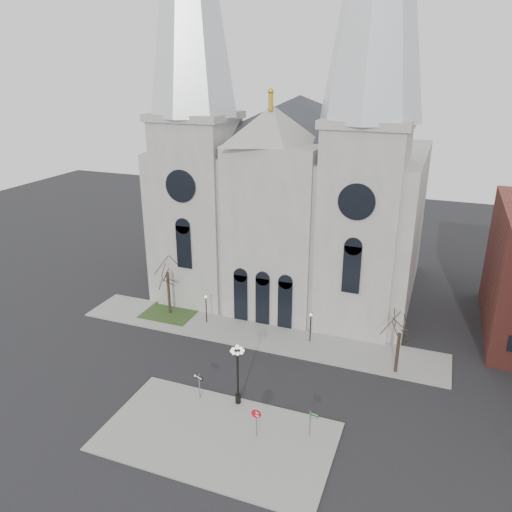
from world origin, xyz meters
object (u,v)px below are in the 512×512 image
(stop_sign, at_px, (257,417))
(street_name_sign, at_px, (311,421))
(globe_lamp, at_px, (238,367))
(one_way_sign, at_px, (199,382))

(stop_sign, height_order, street_name_sign, stop_sign)
(globe_lamp, bearing_deg, one_way_sign, -170.32)
(globe_lamp, xyz_separation_m, street_name_sign, (6.85, -1.80, -2.20))
(stop_sign, relative_size, one_way_sign, 1.09)
(one_way_sign, height_order, street_name_sign, one_way_sign)
(street_name_sign, bearing_deg, one_way_sign, -178.34)
(one_way_sign, xyz_separation_m, street_name_sign, (10.20, -1.23, -0.24))
(stop_sign, bearing_deg, one_way_sign, 174.36)
(stop_sign, distance_m, one_way_sign, 6.88)
(stop_sign, xyz_separation_m, street_name_sign, (3.90, 1.53, -0.49))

